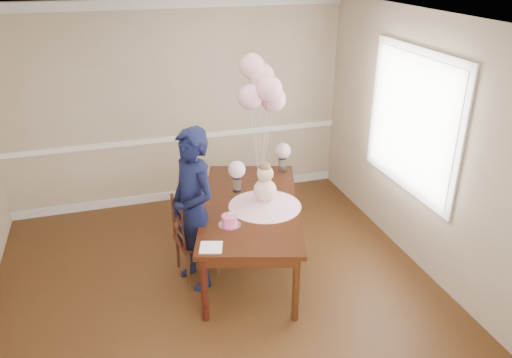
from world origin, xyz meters
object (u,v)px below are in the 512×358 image
object	(u,v)px
dining_table_top	(251,206)
woman	(193,210)
birthday_cake	(230,220)
dining_chair_seat	(196,239)

from	to	relation	value
dining_table_top	woman	size ratio (longest dim) A/B	1.18
dining_table_top	woman	world-z (taller)	woman
birthday_cake	woman	distance (m)	0.40
dining_chair_seat	woman	world-z (taller)	woman
dining_table_top	dining_chair_seat	bearing A→B (deg)	-166.34
birthday_cake	dining_chair_seat	distance (m)	0.64
dining_table_top	dining_chair_seat	xyz separation A→B (m)	(-0.60, 0.03, -0.33)
dining_table_top	birthday_cake	bearing A→B (deg)	-113.96
dining_chair_seat	dining_table_top	bearing A→B (deg)	-12.84
dining_table_top	dining_chair_seat	world-z (taller)	dining_table_top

